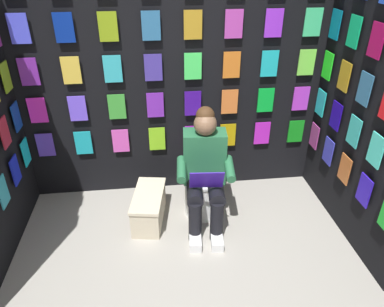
# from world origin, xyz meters

# --- Properties ---
(display_wall_back) EXTENTS (3.18, 0.14, 2.43)m
(display_wall_back) POSITION_xyz_m (0.00, -1.75, 1.22)
(display_wall_back) COLOR black
(display_wall_back) RESTS_ON ground
(display_wall_left) EXTENTS (0.14, 1.70, 2.43)m
(display_wall_left) POSITION_xyz_m (-1.59, -0.85, 1.22)
(display_wall_left) COLOR black
(display_wall_left) RESTS_ON ground
(toilet) EXTENTS (0.42, 0.57, 0.77)m
(toilet) POSITION_xyz_m (-0.25, -1.26, 0.33)
(toilet) COLOR white
(toilet) RESTS_ON ground
(person_reading) EXTENTS (0.55, 0.71, 1.19)m
(person_reading) POSITION_xyz_m (-0.23, -1.03, 0.60)
(person_reading) COLOR #286B42
(person_reading) RESTS_ON ground
(comic_longbox_near) EXTENTS (0.38, 0.64, 0.32)m
(comic_longbox_near) POSITION_xyz_m (0.32, -1.11, 0.16)
(comic_longbox_near) COLOR beige
(comic_longbox_near) RESTS_ON ground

